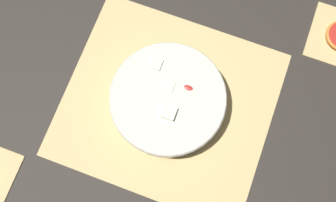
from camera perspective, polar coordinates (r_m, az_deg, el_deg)
The scene contains 3 objects.
ground_plane at distance 0.91m, azimuth -0.00°, elevation -0.45°, with size 6.00×6.00×0.00m, color #2D2823.
bamboo_mat_center at distance 0.90m, azimuth -0.00°, elevation -0.41°, with size 0.47×0.42×0.01m.
fruit_salad_bowl at distance 0.87m, azimuth 0.00°, elevation 0.13°, with size 0.26×0.26×0.07m.
Camera 1 is at (-0.07, 0.20, 0.88)m, focal length 42.00 mm.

